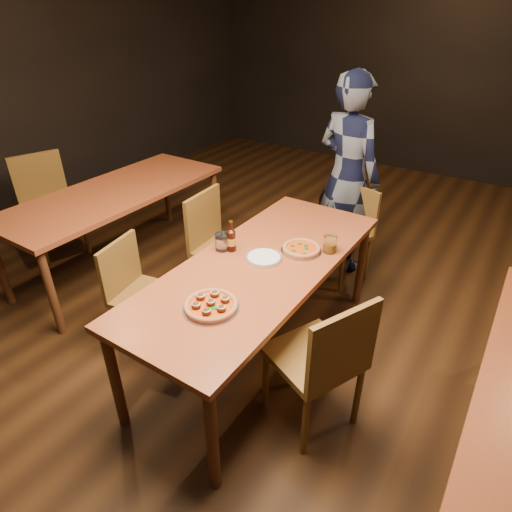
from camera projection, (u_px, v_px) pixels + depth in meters
The scene contains 16 objects.
ground at pixel (260, 352), 3.04m from camera, with size 9.00×9.00×0.00m, color black.
room_shell at pixel (262, 70), 2.10m from camera, with size 9.00×9.00×9.00m.
table_main at pixel (260, 272), 2.70m from camera, with size 0.80×2.00×0.75m.
table_left at pixel (115, 198), 3.72m from camera, with size 0.80×2.00×0.75m.
chair_main_nw at pixel (146, 295), 2.93m from camera, with size 0.39×0.39×0.83m, color brown, non-canonical shape.
chair_main_sw at pixel (226, 248), 3.38m from camera, with size 0.44×0.44×0.94m, color brown, non-canonical shape.
chair_main_e at pixel (314, 355), 2.35m from camera, with size 0.44×0.44×0.94m, color brown, non-canonical shape.
chair_end at pixel (342, 234), 3.67m from camera, with size 0.40×0.40×0.86m, color brown, non-canonical shape.
chair_nbr_left at pixel (51, 206), 4.03m from camera, with size 0.46×0.46×0.99m, color brown, non-canonical shape.
pizza_meatball at pixel (211, 305), 2.25m from camera, with size 0.31×0.31×0.06m.
pizza_margherita at pixel (301, 249), 2.77m from camera, with size 0.26×0.26×0.03m.
plate_stack at pixel (264, 258), 2.68m from camera, with size 0.22×0.22×0.02m, color white.
beer_bottle at pixel (231, 240), 2.75m from camera, with size 0.06×0.06×0.21m.
water_glass at pixel (222, 242), 2.77m from camera, with size 0.09×0.09×0.11m, color white.
amber_glass at pixel (330, 244), 2.75m from camera, with size 0.09×0.09×0.11m, color #A86C13.
diner at pixel (347, 176), 3.67m from camera, with size 0.63×0.41×1.72m, color black.
Camera 1 is at (1.23, -1.91, 2.14)m, focal length 30.00 mm.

